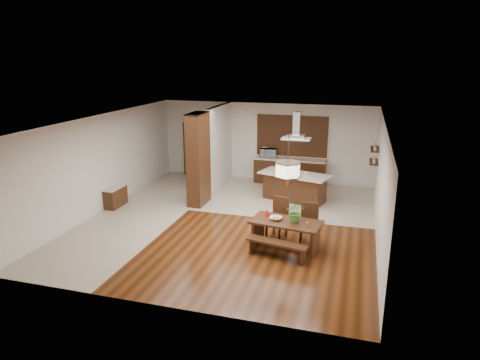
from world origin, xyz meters
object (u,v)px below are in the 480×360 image
(pendant_lantern, at_px, (288,159))
(range_hood, at_px, (297,126))
(fruit_bowl, at_px, (276,218))
(island_cup, at_px, (306,173))
(dining_table, at_px, (286,228))
(microwave, at_px, (268,153))
(hallway_console, at_px, (116,197))
(dining_chair_left, at_px, (277,218))
(dining_chair_right, at_px, (309,224))
(foliage_plant, at_px, (296,212))
(dining_bench, at_px, (277,250))
(kitchen_island, at_px, (294,187))

(pendant_lantern, xyz_separation_m, range_hood, (-0.37, 3.65, 0.22))
(pendant_lantern, xyz_separation_m, fruit_bowl, (-0.26, 0.02, -1.50))
(fruit_bowl, relative_size, island_cup, 2.44)
(dining_table, distance_m, microwave, 5.82)
(hallway_console, xyz_separation_m, island_cup, (5.66, 2.07, 0.65))
(hallway_console, distance_m, dining_chair_left, 5.40)
(dining_chair_left, bearing_deg, range_hood, 108.47)
(dining_chair_right, xyz_separation_m, pendant_lantern, (-0.50, -0.45, 1.74))
(range_hood, distance_m, microwave, 2.66)
(fruit_bowl, height_order, island_cup, island_cup)
(dining_table, xyz_separation_m, dining_chair_right, (0.50, 0.45, -0.01))
(hallway_console, xyz_separation_m, dining_chair_left, (5.31, -0.95, 0.21))
(dining_chair_left, bearing_deg, pendant_lantern, -41.49)
(hallway_console, xyz_separation_m, foliage_plant, (5.87, -1.50, 0.63))
(dining_bench, height_order, range_hood, range_hood)
(kitchen_island, height_order, range_hood, range_hood)
(foliage_plant, height_order, fruit_bowl, foliage_plant)
(hallway_console, bearing_deg, dining_chair_left, -10.11)
(dining_chair_right, relative_size, microwave, 1.73)
(hallway_console, bearing_deg, dining_bench, -20.94)
(dining_table, xyz_separation_m, fruit_bowl, (-0.26, 0.02, 0.22))
(dining_table, height_order, island_cup, island_cup)
(hallway_console, relative_size, pendant_lantern, 0.67)
(dining_chair_left, height_order, dining_chair_right, dining_chair_left)
(dining_bench, bearing_deg, dining_chair_right, 60.80)
(fruit_bowl, bearing_deg, kitchen_island, 91.77)
(dining_table, bearing_deg, dining_chair_left, 120.65)
(dining_chair_right, distance_m, island_cup, 3.21)
(dining_chair_left, bearing_deg, foliage_plant, -26.98)
(kitchen_island, relative_size, microwave, 4.12)
(hallway_console, relative_size, dining_chair_left, 0.83)
(dining_chair_right, bearing_deg, range_hood, 102.38)
(island_cup, bearing_deg, dining_table, -90.00)
(pendant_lantern, xyz_separation_m, microwave, (-1.67, 5.55, -1.13))
(dining_chair_right, relative_size, range_hood, 1.12)
(dining_chair_right, xyz_separation_m, foliage_plant, (-0.28, -0.43, 0.44))
(hallway_console, distance_m, fruit_bowl, 5.62)
(pendant_lantern, relative_size, foliage_plant, 2.70)
(dining_table, xyz_separation_m, island_cup, (-0.00, 3.59, 0.45))
(dining_chair_right, height_order, pendant_lantern, pendant_lantern)
(dining_bench, xyz_separation_m, dining_chair_left, (-0.25, 1.18, 0.32))
(dining_table, height_order, foliage_plant, foliage_plant)
(microwave, bearing_deg, dining_chair_left, -85.15)
(dining_chair_right, relative_size, foliage_plant, 2.09)
(dining_chair_right, distance_m, foliage_plant, 0.68)
(dining_table, bearing_deg, range_hood, 95.84)
(dining_chair_left, distance_m, pendant_lantern, 1.84)
(range_hood, bearing_deg, hallway_console, -158.03)
(dining_chair_left, xyz_separation_m, pendant_lantern, (0.34, -0.58, 1.72))
(dining_chair_left, bearing_deg, dining_table, -41.49)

